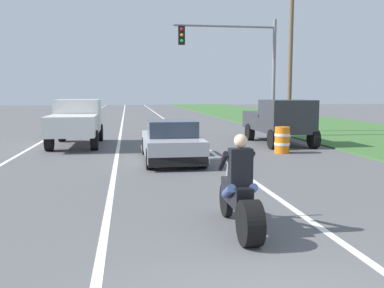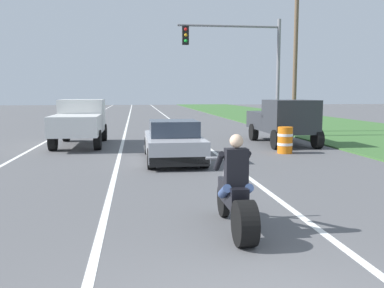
{
  "view_description": "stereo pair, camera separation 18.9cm",
  "coord_description": "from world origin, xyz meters",
  "px_view_note": "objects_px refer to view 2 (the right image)",
  "views": [
    {
      "loc": [
        -1.4,
        -3.39,
        2.27
      ],
      "look_at": [
        0.19,
        7.03,
        1.0
      ],
      "focal_mm": 39.69,
      "sensor_mm": 36.0,
      "label": 1
    },
    {
      "loc": [
        -1.21,
        -3.41,
        2.27
      ],
      "look_at": [
        0.19,
        7.03,
        1.0
      ],
      "focal_mm": 39.69,
      "sensor_mm": 36.0,
      "label": 2
    }
  ],
  "objects_px": {
    "traffic_light_mast_near": "(247,58)",
    "construction_barrel_nearest": "(285,140)",
    "motorcycle_with_rider": "(236,197)",
    "pickup_truck_right_shoulder_dark_grey": "(283,119)",
    "pickup_truck_left_lane_white": "(80,120)",
    "sports_car_silver": "(173,142)"
  },
  "relations": [
    {
      "from": "traffic_light_mast_near",
      "to": "construction_barrel_nearest",
      "type": "height_order",
      "value": "traffic_light_mast_near"
    },
    {
      "from": "pickup_truck_right_shoulder_dark_grey",
      "to": "motorcycle_with_rider",
      "type": "bearing_deg",
      "value": -112.97
    },
    {
      "from": "sports_car_silver",
      "to": "construction_barrel_nearest",
      "type": "height_order",
      "value": "sports_car_silver"
    },
    {
      "from": "pickup_truck_right_shoulder_dark_grey",
      "to": "traffic_light_mast_near",
      "type": "bearing_deg",
      "value": 105.35
    },
    {
      "from": "pickup_truck_left_lane_white",
      "to": "traffic_light_mast_near",
      "type": "bearing_deg",
      "value": 16.96
    },
    {
      "from": "pickup_truck_left_lane_white",
      "to": "pickup_truck_right_shoulder_dark_grey",
      "type": "distance_m",
      "value": 8.92
    },
    {
      "from": "motorcycle_with_rider",
      "to": "sports_car_silver",
      "type": "relative_size",
      "value": 0.51
    },
    {
      "from": "traffic_light_mast_near",
      "to": "construction_barrel_nearest",
      "type": "relative_size",
      "value": 6.0
    },
    {
      "from": "motorcycle_with_rider",
      "to": "traffic_light_mast_near",
      "type": "bearing_deg",
      "value": 74.58
    },
    {
      "from": "sports_car_silver",
      "to": "pickup_truck_left_lane_white",
      "type": "relative_size",
      "value": 0.9
    },
    {
      "from": "pickup_truck_left_lane_white",
      "to": "traffic_light_mast_near",
      "type": "xyz_separation_m",
      "value": [
        8.04,
        2.45,
        2.94
      ]
    },
    {
      "from": "pickup_truck_left_lane_white",
      "to": "traffic_light_mast_near",
      "type": "distance_m",
      "value": 8.9
    },
    {
      "from": "sports_car_silver",
      "to": "traffic_light_mast_near",
      "type": "height_order",
      "value": "traffic_light_mast_near"
    },
    {
      "from": "pickup_truck_right_shoulder_dark_grey",
      "to": "traffic_light_mast_near",
      "type": "distance_m",
      "value": 4.38
    },
    {
      "from": "traffic_light_mast_near",
      "to": "motorcycle_with_rider",
      "type": "bearing_deg",
      "value": -105.42
    },
    {
      "from": "pickup_truck_left_lane_white",
      "to": "motorcycle_with_rider",
      "type": "bearing_deg",
      "value": -72.12
    },
    {
      "from": "motorcycle_with_rider",
      "to": "pickup_truck_right_shoulder_dark_grey",
      "type": "bearing_deg",
      "value": 67.03
    },
    {
      "from": "sports_car_silver",
      "to": "construction_barrel_nearest",
      "type": "relative_size",
      "value": 4.3
    },
    {
      "from": "motorcycle_with_rider",
      "to": "pickup_truck_left_lane_white",
      "type": "relative_size",
      "value": 0.46
    },
    {
      "from": "pickup_truck_left_lane_white",
      "to": "construction_barrel_nearest",
      "type": "relative_size",
      "value": 4.8
    },
    {
      "from": "traffic_light_mast_near",
      "to": "construction_barrel_nearest",
      "type": "xyz_separation_m",
      "value": [
        -0.05,
        -5.98,
        -3.54
      ]
    },
    {
      "from": "sports_car_silver",
      "to": "pickup_truck_right_shoulder_dark_grey",
      "type": "xyz_separation_m",
      "value": [
        5.26,
        4.07,
        0.48
      ]
    }
  ]
}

